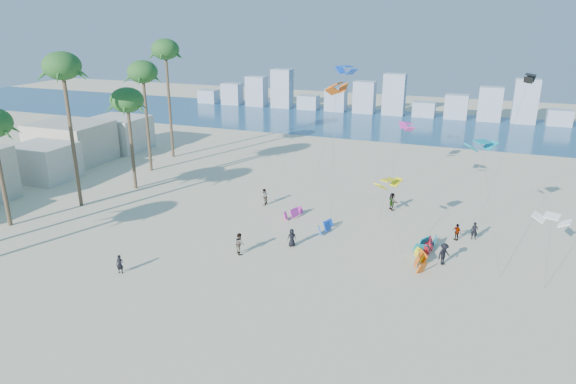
% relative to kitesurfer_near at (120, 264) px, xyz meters
% --- Properties ---
extents(ground, '(220.00, 220.00, 0.00)m').
position_rel_kitesurfer_near_xyz_m(ground, '(7.16, -4.64, -0.78)').
color(ground, beige).
rests_on(ground, ground).
extents(ocean, '(220.00, 220.00, 0.00)m').
position_rel_kitesurfer_near_xyz_m(ocean, '(7.16, 67.36, -0.78)').
color(ocean, navy).
rests_on(ocean, ground).
extents(kitesurfer_near, '(0.65, 0.52, 1.57)m').
position_rel_kitesurfer_near_xyz_m(kitesurfer_near, '(0.00, 0.00, 0.00)').
color(kitesurfer_near, black).
rests_on(kitesurfer_near, ground).
extents(kitesurfer_mid, '(1.16, 1.18, 1.92)m').
position_rel_kitesurfer_near_xyz_m(kitesurfer_mid, '(7.44, 6.65, 0.18)').
color(kitesurfer_mid, gray).
rests_on(kitesurfer_mid, ground).
extents(kitesurfers_far, '(22.47, 13.66, 1.91)m').
position_rel_kitesurfer_near_xyz_m(kitesurfers_far, '(17.69, 16.24, 0.13)').
color(kitesurfers_far, black).
rests_on(kitesurfers_far, ground).
extents(grounded_kites, '(15.46, 9.94, 1.00)m').
position_rel_kitesurfer_near_xyz_m(grounded_kites, '(18.76, 12.81, -0.33)').
color(grounded_kites, blue).
rests_on(grounded_kites, ground).
extents(flying_kites, '(32.55, 22.48, 14.95)m').
position_rel_kitesurfer_near_xyz_m(flying_kites, '(21.55, 20.71, 9.91)').
color(flying_kites, yellow).
rests_on(flying_kites, ground).
extents(palm_row, '(8.37, 44.80, 16.68)m').
position_rel_kitesurfer_near_xyz_m(palm_row, '(-14.89, 11.55, 11.45)').
color(palm_row, brown).
rests_on(palm_row, ground).
extents(beachfront_buildings, '(11.50, 43.00, 6.00)m').
position_rel_kitesurfer_near_xyz_m(beachfront_buildings, '(-26.53, 16.17, 1.89)').
color(beachfront_buildings, beige).
rests_on(beachfront_buildings, ground).
extents(distant_skyline, '(85.00, 3.00, 8.40)m').
position_rel_kitesurfer_near_xyz_m(distant_skyline, '(5.97, 77.36, 2.30)').
color(distant_skyline, '#9EADBF').
rests_on(distant_skyline, ground).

